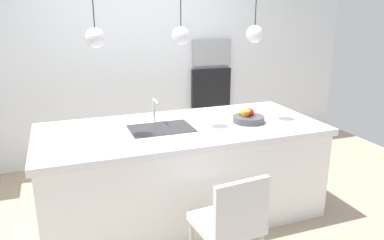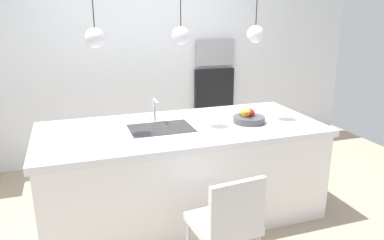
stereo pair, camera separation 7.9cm
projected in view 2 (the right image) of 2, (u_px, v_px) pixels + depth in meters
floor at (182, 212)px, 3.62m from camera, size 6.60×6.60×0.00m
back_wall at (143, 59)px, 4.75m from camera, size 6.00×0.10×2.60m
kitchen_island at (182, 171)px, 3.50m from camera, size 2.56×1.12×0.88m
sink_basin at (161, 129)px, 3.31m from camera, size 0.56×0.40×0.02m
faucet at (155, 107)px, 3.47m from camera, size 0.02×0.17×0.22m
fruit_bowl at (249, 118)px, 3.47m from camera, size 0.30×0.30×0.16m
microwave at (215, 52)px, 4.97m from camera, size 0.54×0.08×0.34m
oven at (214, 89)px, 5.11m from camera, size 0.56×0.08×0.56m
chair_near at (227, 222)px, 2.55m from camera, size 0.46×0.46×0.86m
pendant_light_left at (95, 37)px, 2.92m from camera, size 0.16×0.16×0.76m
pendant_light_center at (181, 36)px, 3.14m from camera, size 0.16×0.16×0.76m
pendant_light_right at (255, 34)px, 3.36m from camera, size 0.16×0.16×0.76m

